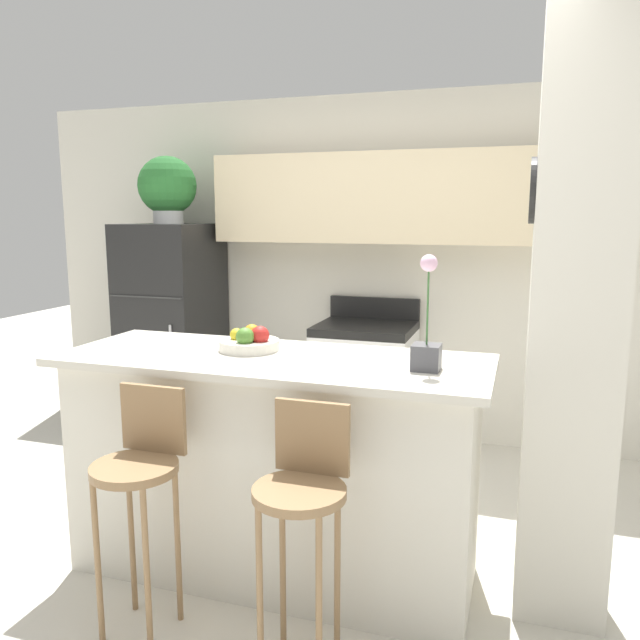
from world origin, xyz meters
name	(u,v)px	position (x,y,z in m)	size (l,w,h in m)	color
ground_plane	(274,569)	(0.00, 0.00, 0.00)	(14.00, 14.00, 0.00)	beige
wall_back	(386,242)	(0.10, 1.97, 1.48)	(5.60, 0.38, 2.55)	silver
pillar_right	(576,317)	(1.28, 0.11, 1.28)	(0.38, 0.32, 2.55)	silver
counter_bar	(273,465)	(0.00, 0.00, 0.53)	(1.96, 0.74, 1.05)	silver
refrigerator	(173,328)	(-1.51, 1.64, 0.81)	(0.62, 0.72, 1.61)	black
stove_range	(365,385)	(0.01, 1.71, 0.46)	(0.68, 0.60, 1.07)	white
bar_stool_left	(140,473)	(-0.34, -0.55, 0.67)	(0.34, 0.34, 1.00)	olive
bar_stool_right	(303,497)	(0.34, -0.55, 0.67)	(0.34, 0.34, 1.00)	olive
potted_plant_on_fridge	(167,188)	(-1.51, 1.64, 1.88)	(0.44, 0.44, 0.50)	silver
orchid_vase	(427,339)	(0.70, -0.03, 1.18)	(0.12, 0.12, 0.48)	#4C4C51
fruit_bowl	(250,342)	(-0.14, 0.08, 1.09)	(0.29, 0.29, 0.12)	silver
trash_bin	(222,421)	(-0.98, 1.39, 0.19)	(0.28, 0.28, 0.38)	#59595B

